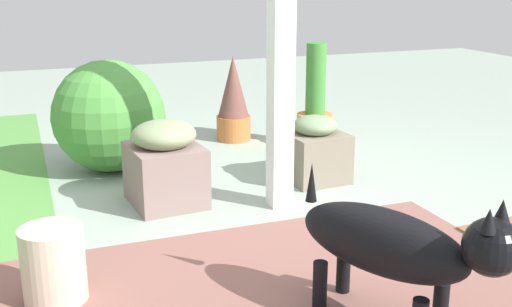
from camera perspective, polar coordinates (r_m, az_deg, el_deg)
name	(u,v)px	position (r m, az deg, el deg)	size (l,w,h in m)	color
ground_plane	(263,226)	(3.27, 0.64, -6.64)	(12.00, 12.00, 0.00)	#95A696
stone_planter_nearest	(315,151)	(3.93, 5.38, 0.26)	(0.38, 0.38, 0.42)	#7B6F5E
stone_planter_mid	(165,164)	(3.54, -8.28, -0.95)	(0.46, 0.42, 0.48)	gray
round_shrub	(109,116)	(4.18, -13.25, 3.34)	(0.73, 0.73, 0.73)	#478A3B
terracotta_pot_spiky	(233,100)	(4.84, -2.08, 4.86)	(0.27, 0.27, 0.66)	#B96533
terracotta_pot_tall	(315,109)	(4.73, 5.40, 4.04)	(0.27, 0.27, 0.77)	#C0763F
dog	(396,244)	(2.32, 12.66, -8.09)	(0.81, 0.54, 0.58)	black
ceramic_urn	(54,266)	(2.62, -17.96, -9.76)	(0.25, 0.25, 0.32)	beige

